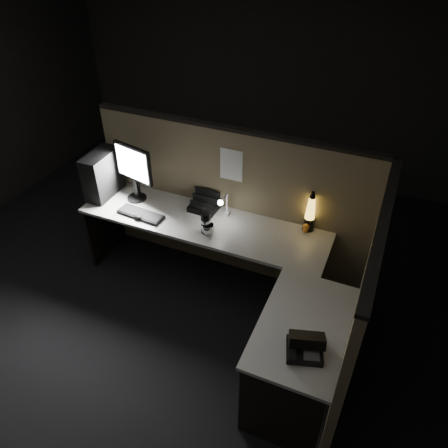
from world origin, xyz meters
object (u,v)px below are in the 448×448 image
at_px(pc_tower, 102,174).
at_px(keyboard, 141,214).
at_px(monitor, 133,168).
at_px(lava_lamp, 310,214).
at_px(desk_phone, 305,346).

xyz_separation_m(pc_tower, keyboard, (0.51, -0.18, -0.21)).
xyz_separation_m(monitor, lava_lamp, (1.65, 0.16, -0.17)).
distance_m(pc_tower, desk_phone, 2.51).
height_order(pc_tower, lava_lamp, pc_tower).
height_order(keyboard, lava_lamp, lava_lamp).
bearing_deg(pc_tower, keyboard, -19.98).
distance_m(pc_tower, keyboard, 0.58).
xyz_separation_m(monitor, keyboard, (0.18, -0.24, -0.32)).
bearing_deg(lava_lamp, pc_tower, -173.50).
relative_size(monitor, desk_phone, 2.00).
bearing_deg(desk_phone, pc_tower, 138.51).
bearing_deg(pc_tower, desk_phone, -25.62).
height_order(monitor, lava_lamp, monitor).
bearing_deg(monitor, lava_lamp, 18.80).
distance_m(lava_lamp, desk_phone, 1.31).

